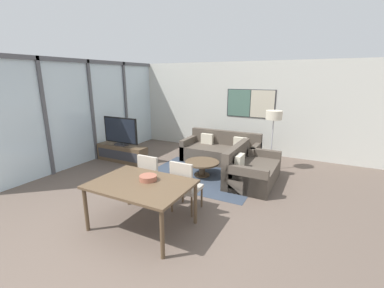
% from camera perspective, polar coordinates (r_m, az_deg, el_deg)
% --- Properties ---
extents(ground_plane, '(24.00, 24.00, 0.00)m').
position_cam_1_polar(ground_plane, '(4.06, -15.37, -21.16)').
color(ground_plane, brown).
extents(wall_back, '(8.01, 0.09, 2.80)m').
position_cam_1_polar(wall_back, '(8.29, 10.92, 7.94)').
color(wall_back, silver).
rests_on(wall_back, ground_plane).
extents(window_wall_left, '(0.07, 5.55, 2.80)m').
position_cam_1_polar(window_wall_left, '(7.81, -21.50, 7.74)').
color(window_wall_left, silver).
rests_on(window_wall_left, ground_plane).
extents(area_rug, '(2.64, 2.07, 0.01)m').
position_cam_1_polar(area_rug, '(6.34, 2.24, -6.97)').
color(area_rug, '#333D4C').
rests_on(area_rug, ground_plane).
extents(tv_console, '(1.55, 0.40, 0.47)m').
position_cam_1_polar(tv_console, '(7.57, -15.28, -2.00)').
color(tv_console, brown).
rests_on(tv_console, ground_plane).
extents(television, '(1.14, 0.20, 0.80)m').
position_cam_1_polar(television, '(7.42, -15.60, 2.67)').
color(television, '#2D2D33').
rests_on(television, tv_console).
extents(sofa_main, '(2.11, 0.96, 0.83)m').
position_cam_1_polar(sofa_main, '(7.37, 6.50, -1.73)').
color(sofa_main, '#51473D').
rests_on(sofa_main, ground_plane).
extents(sofa_side, '(0.96, 1.59, 0.83)m').
position_cam_1_polar(sofa_side, '(6.03, 12.63, -5.76)').
color(sofa_side, '#51473D').
rests_on(sofa_side, ground_plane).
extents(coffee_table, '(0.83, 0.83, 0.36)m').
position_cam_1_polar(coffee_table, '(6.24, 2.26, -4.69)').
color(coffee_table, brown).
rests_on(coffee_table, ground_plane).
extents(dining_table, '(1.53, 1.08, 0.76)m').
position_cam_1_polar(dining_table, '(4.11, -11.27, -9.40)').
color(dining_table, brown).
rests_on(dining_table, ground_plane).
extents(dining_chair_left, '(0.46, 0.46, 0.95)m').
position_cam_1_polar(dining_chair_left, '(4.95, -8.88, -7.12)').
color(dining_chair_left, '#B2A899').
rests_on(dining_chair_left, ground_plane).
extents(dining_chair_centre, '(0.46, 0.46, 0.95)m').
position_cam_1_polar(dining_chair_centre, '(4.55, -1.67, -8.98)').
color(dining_chair_centre, '#B2A899').
rests_on(dining_chair_centre, ground_plane).
extents(fruit_bowl, '(0.28, 0.28, 0.08)m').
position_cam_1_polar(fruit_bowl, '(4.15, -9.72, -7.36)').
color(fruit_bowl, '#995642').
rests_on(fruit_bowl, dining_table).
extents(floor_lamp, '(0.40, 0.40, 1.54)m').
position_cam_1_polar(floor_lamp, '(6.71, 17.71, 5.36)').
color(floor_lamp, '#2D2D33').
rests_on(floor_lamp, ground_plane).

